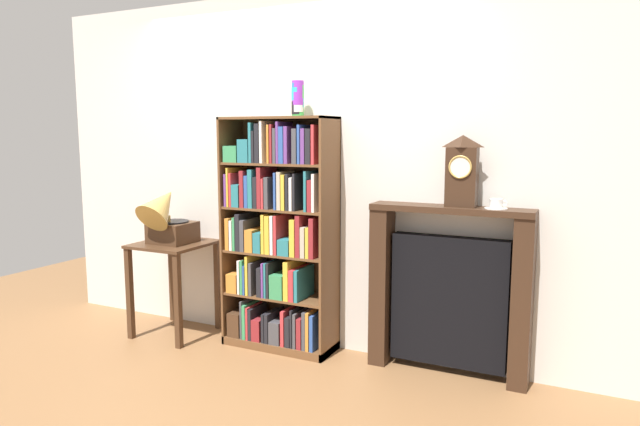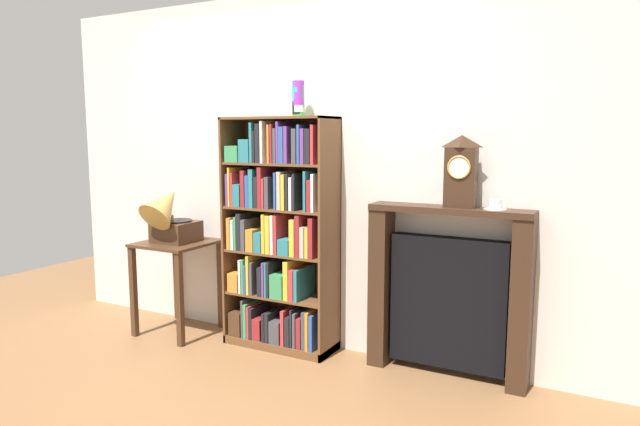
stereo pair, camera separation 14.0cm
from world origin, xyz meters
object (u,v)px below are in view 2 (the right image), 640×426
at_px(gramophone, 170,216).
at_px(cup_stack, 298,99).
at_px(mantel_clock, 461,171).
at_px(side_table_left, 177,264).
at_px(teacup_with_saucer, 495,205).
at_px(fireplace_mantel, 448,294).
at_px(bookshelf, 279,240).

bearing_deg(gramophone, cup_stack, 11.72).
distance_m(cup_stack, mantel_clock, 1.25).
height_order(cup_stack, mantel_clock, cup_stack).
distance_m(cup_stack, side_table_left, 1.64).
distance_m(cup_stack, teacup_with_saucer, 1.53).
height_order(side_table_left, teacup_with_saucer, teacup_with_saucer).
distance_m(cup_stack, fireplace_mantel, 1.68).
relative_size(bookshelf, gramophone, 3.35).
relative_size(bookshelf, mantel_clock, 3.76).
bearing_deg(mantel_clock, bookshelf, -177.10).
relative_size(side_table_left, gramophone, 1.45).
bearing_deg(cup_stack, side_table_left, -171.93).
bearing_deg(side_table_left, cup_stack, 8.07).
xyz_separation_m(cup_stack, teacup_with_saucer, (1.37, 0.03, -0.68)).
relative_size(bookshelf, teacup_with_saucer, 12.19).
distance_m(side_table_left, teacup_with_saucer, 2.49).
bearing_deg(teacup_with_saucer, cup_stack, -178.85).
xyz_separation_m(bookshelf, mantel_clock, (1.31, 0.07, 0.54)).
distance_m(side_table_left, gramophone, 0.40).
height_order(gramophone, teacup_with_saucer, gramophone).
relative_size(bookshelf, cup_stack, 6.85).
bearing_deg(bookshelf, cup_stack, 15.11).
bearing_deg(fireplace_mantel, side_table_left, -174.86).
relative_size(side_table_left, teacup_with_saucer, 5.27).
xyz_separation_m(bookshelf, side_table_left, (-0.88, -0.11, -0.25)).
relative_size(cup_stack, mantel_clock, 0.55).
height_order(bookshelf, cup_stack, cup_stack).
xyz_separation_m(cup_stack, side_table_left, (-1.04, -0.15, -1.27)).
bearing_deg(fireplace_mantel, bookshelf, -176.08).
xyz_separation_m(side_table_left, fireplace_mantel, (2.13, 0.19, -0.01)).
xyz_separation_m(cup_stack, mantel_clock, (1.16, 0.03, -0.48)).
xyz_separation_m(cup_stack, fireplace_mantel, (1.09, 0.04, -1.27)).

